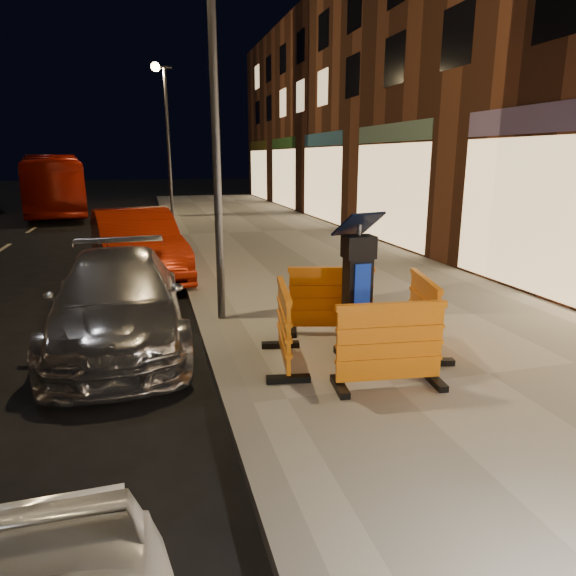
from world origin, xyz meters
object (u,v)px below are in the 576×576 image
object	(u,v)px
car_silver	(121,342)
bus_doubledecker	(57,214)
barrier_bldgside	(423,314)
barrier_front	(390,346)
car_red	(138,277)
barrier_back	(331,300)
parking_kiosk	(357,290)
barrier_kerbside	(284,326)

from	to	relation	value
car_silver	bus_doubledecker	bearing A→B (deg)	100.07
barrier_bldgside	barrier_front	bearing A→B (deg)	148.66
car_red	bus_doubledecker	xyz separation A→B (m)	(-3.84, 14.67, 0.00)
barrier_back	parking_kiosk	bearing A→B (deg)	-75.34
barrier_front	bus_doubledecker	world-z (taller)	bus_doubledecker
barrier_bldgside	car_silver	size ratio (longest dim) A/B	0.28
barrier_bldgside	barrier_kerbside	bearing A→B (deg)	103.66
car_silver	car_red	distance (m)	4.28
parking_kiosk	bus_doubledecker	size ratio (longest dim) A/B	0.18
car_silver	car_red	xyz separation A→B (m)	(0.20, 4.27, 0.00)
parking_kiosk	barrier_kerbside	xyz separation A→B (m)	(-0.95, 0.00, -0.39)
car_red	barrier_kerbside	bearing A→B (deg)	-82.10
barrier_back	car_silver	bearing A→B (deg)	179.98
car_silver	bus_doubledecker	world-z (taller)	bus_doubledecker
barrier_front	barrier_kerbside	size ratio (longest dim) A/B	1.00
barrier_back	bus_doubledecker	bearing A→B (deg)	123.18
parking_kiosk	car_silver	size ratio (longest dim) A/B	0.39
barrier_bldgside	car_red	xyz separation A→B (m)	(-3.72, 6.00, -0.64)
parking_kiosk	barrier_front	bearing A→B (deg)	-78.34
barrier_bldgside	barrier_back	bearing A→B (deg)	58.66
barrier_front	car_silver	bearing A→B (deg)	144.61
barrier_front	barrier_back	bearing A→B (deg)	96.66
barrier_kerbside	barrier_bldgside	bearing A→B (deg)	-80.34
barrier_kerbside	car_silver	world-z (taller)	barrier_kerbside
barrier_kerbside	parking_kiosk	bearing A→B (deg)	-80.34
barrier_front	barrier_bldgside	xyz separation A→B (m)	(0.95, 0.95, 0.00)
barrier_front	car_silver	world-z (taller)	barrier_front
car_silver	car_red	bearing A→B (deg)	86.50
barrier_kerbside	car_red	distance (m)	6.30
barrier_bldgside	parking_kiosk	bearing A→B (deg)	103.66
parking_kiosk	barrier_bldgside	distance (m)	1.03
parking_kiosk	barrier_front	size ratio (longest dim) A/B	1.40
car_red	barrier_bldgside	bearing A→B (deg)	-67.17
barrier_front	car_red	distance (m)	7.51
parking_kiosk	barrier_kerbside	size ratio (longest dim) A/B	1.40
barrier_bldgside	bus_doubledecker	world-z (taller)	bus_doubledecker
barrier_back	barrier_bldgside	world-z (taller)	same
barrier_back	barrier_kerbside	bearing A→B (deg)	-120.34
barrier_back	bus_doubledecker	xyz separation A→B (m)	(-6.61, 19.72, -0.64)
barrier_back	barrier_bldgside	xyz separation A→B (m)	(0.95, -0.95, 0.00)
barrier_front	car_silver	distance (m)	4.05
barrier_front	barrier_back	world-z (taller)	same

